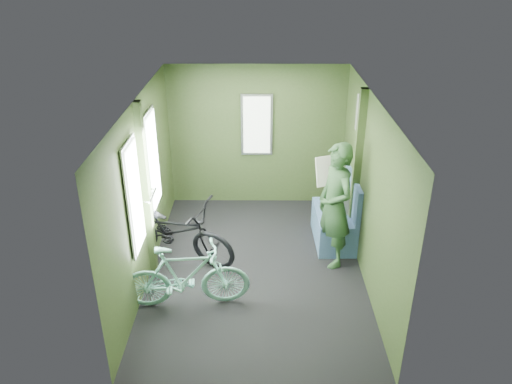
% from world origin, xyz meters
% --- Properties ---
extents(room, '(4.00, 4.02, 2.31)m').
position_xyz_m(room, '(-0.04, 0.04, 1.44)').
color(room, black).
rests_on(room, ground).
extents(bicycle_black, '(2.00, 1.50, 1.06)m').
position_xyz_m(bicycle_black, '(-1.11, 0.23, 0.00)').
color(bicycle_black, black).
rests_on(bicycle_black, ground).
extents(bicycle_mint, '(1.54, 0.69, 0.95)m').
position_xyz_m(bicycle_mint, '(-0.81, -0.80, 0.00)').
color(bicycle_mint, '#7FCCC0').
rests_on(bicycle_mint, ground).
extents(passenger, '(0.61, 0.75, 1.71)m').
position_xyz_m(passenger, '(1.03, 0.19, 0.86)').
color(passenger, '#2A4B29').
rests_on(passenger, ground).
extents(waste_box, '(0.23, 0.32, 0.77)m').
position_xyz_m(waste_box, '(1.26, 0.80, 0.38)').
color(waste_box, gray).
rests_on(waste_box, ground).
extents(bench_seat, '(0.55, 0.97, 1.01)m').
position_xyz_m(bench_seat, '(1.15, 0.72, 0.30)').
color(bench_seat, navy).
rests_on(bench_seat, ground).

